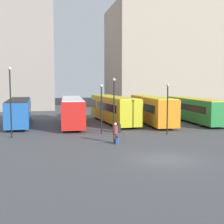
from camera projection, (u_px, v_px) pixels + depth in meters
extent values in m
plane|color=#4C4C4F|center=(166.00, 159.00, 20.31)|extent=(160.00, 160.00, 0.00)
cube|color=tan|center=(166.00, 57.00, 66.33)|extent=(23.37, 17.01, 20.49)
cube|color=#1E56A3|center=(19.00, 111.00, 36.06)|extent=(2.67, 11.15, 2.67)
cube|color=black|center=(21.00, 106.00, 40.43)|extent=(2.51, 2.09, 1.02)
cube|color=black|center=(18.00, 109.00, 35.06)|extent=(2.61, 7.15, 0.80)
cube|color=black|center=(19.00, 100.00, 35.93)|extent=(2.47, 10.92, 0.08)
cylinder|color=black|center=(21.00, 118.00, 39.50)|extent=(2.35, 1.07, 1.02)
cylinder|color=black|center=(17.00, 125.00, 32.84)|extent=(2.35, 1.07, 1.02)
cube|color=red|center=(72.00, 111.00, 36.11)|extent=(3.13, 12.27, 2.81)
cube|color=black|center=(71.00, 105.00, 40.98)|extent=(2.58, 2.37, 1.07)
cube|color=black|center=(72.00, 109.00, 35.00)|extent=(2.90, 7.91, 0.84)
cube|color=white|center=(72.00, 98.00, 35.97)|extent=(2.93, 12.01, 0.08)
cylinder|color=black|center=(72.00, 117.00, 39.93)|extent=(2.37, 1.16, 1.02)
cylinder|color=black|center=(73.00, 125.00, 32.52)|extent=(2.37, 1.16, 1.02)
cube|color=gold|center=(113.00, 109.00, 38.22)|extent=(3.68, 12.65, 2.88)
cube|color=black|center=(102.00, 103.00, 43.05)|extent=(2.80, 2.51, 1.10)
cube|color=black|center=(116.00, 107.00, 37.12)|extent=(3.30, 8.18, 0.86)
cube|color=yellow|center=(113.00, 97.00, 38.08)|extent=(3.45, 12.39, 0.08)
cylinder|color=black|center=(105.00, 115.00, 42.01)|extent=(2.55, 1.27, 1.05)
cylinder|color=black|center=(124.00, 122.00, 34.66)|extent=(2.55, 1.27, 1.05)
cube|color=orange|center=(152.00, 109.00, 37.56)|extent=(2.87, 12.15, 2.91)
cube|color=black|center=(141.00, 104.00, 42.38)|extent=(2.53, 2.31, 1.11)
cube|color=black|center=(155.00, 107.00, 36.46)|extent=(2.73, 7.81, 0.87)
cube|color=yellow|center=(152.00, 97.00, 37.42)|extent=(2.67, 11.90, 0.08)
cylinder|color=black|center=(143.00, 116.00, 41.35)|extent=(2.34, 1.09, 1.00)
cylinder|color=black|center=(162.00, 124.00, 34.02)|extent=(2.34, 1.09, 1.00)
cube|color=#237A38|center=(195.00, 110.00, 38.68)|extent=(2.69, 12.35, 2.63)
cube|color=black|center=(179.00, 104.00, 43.58)|extent=(2.61, 2.29, 1.00)
cube|color=black|center=(200.00, 108.00, 37.57)|extent=(2.67, 7.92, 0.79)
cube|color=yellow|center=(196.00, 99.00, 38.55)|extent=(2.48, 12.10, 0.08)
cylinder|color=black|center=(182.00, 115.00, 42.51)|extent=(2.46, 1.08, 1.05)
cylinder|color=black|center=(211.00, 122.00, 35.06)|extent=(2.46, 1.08, 1.05)
cylinder|color=#4C3828|center=(114.00, 138.00, 25.78)|extent=(0.20, 0.20, 0.77)
cylinder|color=#4C3828|center=(116.00, 138.00, 25.75)|extent=(0.20, 0.20, 0.77)
cylinder|color=brown|center=(115.00, 130.00, 25.69)|extent=(0.57, 0.57, 0.67)
sphere|color=beige|center=(115.00, 124.00, 25.65)|extent=(0.25, 0.25, 0.25)
cube|color=#334CB2|center=(117.00, 141.00, 25.29)|extent=(0.35, 0.47, 0.50)
cube|color=black|center=(117.00, 137.00, 25.11)|extent=(0.11, 0.06, 0.22)
cylinder|color=black|center=(101.00, 111.00, 29.88)|extent=(0.12, 0.12, 4.59)
sphere|color=beige|center=(101.00, 86.00, 29.65)|extent=(0.28, 0.28, 0.28)
cylinder|color=black|center=(114.00, 107.00, 30.30)|extent=(0.12, 0.12, 5.16)
sphere|color=beige|center=(114.00, 80.00, 30.04)|extent=(0.28, 0.28, 0.28)
cylinder|color=black|center=(11.00, 104.00, 27.86)|extent=(0.12, 0.12, 6.15)
sphere|color=beige|center=(10.00, 68.00, 27.55)|extent=(0.28, 0.28, 0.28)
cylinder|color=black|center=(167.00, 110.00, 29.71)|extent=(0.12, 0.12, 4.65)
sphere|color=beige|center=(168.00, 85.00, 29.48)|extent=(0.28, 0.28, 0.28)
cylinder|color=black|center=(118.00, 128.00, 31.02)|extent=(0.52, 0.52, 0.85)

